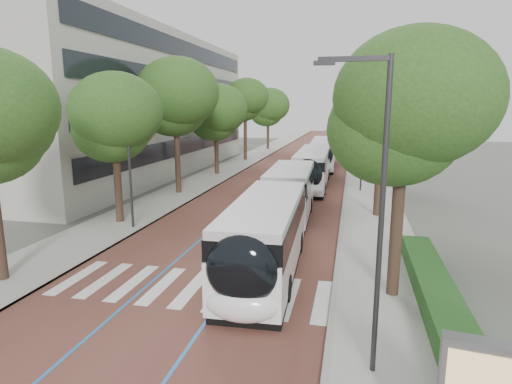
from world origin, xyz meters
TOP-DOWN VIEW (x-y plane):
  - ground at (0.00, 0.00)m, footprint 160.00×160.00m
  - road at (0.00, 40.00)m, footprint 11.00×140.00m
  - sidewalk_left at (-7.50, 40.00)m, footprint 4.00×140.00m
  - sidewalk_right at (7.50, 40.00)m, footprint 4.00×140.00m
  - kerb_left at (-5.60, 40.00)m, footprint 0.20×140.00m
  - kerb_right at (5.60, 40.00)m, footprint 0.20×140.00m
  - zebra_crossing at (0.20, 1.00)m, footprint 10.55×3.60m
  - lane_line_left at (-1.60, 40.00)m, footprint 0.12×126.00m
  - lane_line_right at (1.60, 40.00)m, footprint 0.12×126.00m
  - office_building at (-19.47, 28.00)m, footprint 18.11×40.00m
  - hedge at (9.10, 0.00)m, footprint 1.20×14.00m
  - streetlight_near at (6.62, -3.00)m, footprint 1.82×0.20m
  - streetlight_far at (6.62, 22.00)m, footprint 1.82×0.20m
  - lamp_post_left at (-6.10, 8.00)m, footprint 0.14×0.14m
  - trees_left at (-7.50, 27.81)m, footprint 6.42×60.83m
  - trees_right at (7.70, 22.07)m, footprint 5.68×47.57m
  - lead_bus at (2.56, 6.81)m, footprint 3.23×18.48m
  - bus_queued_0 at (2.73, 23.18)m, footprint 2.78×12.45m
  - bus_queued_1 at (2.76, 35.41)m, footprint 3.07×12.50m

SIDE VIEW (x-z plane):
  - ground at x=0.00m, z-range 0.00..0.00m
  - road at x=0.00m, z-range 0.00..0.02m
  - lane_line_left at x=-1.60m, z-range 0.02..0.03m
  - lane_line_right at x=1.60m, z-range 0.02..0.03m
  - zebra_crossing at x=0.20m, z-range 0.02..0.03m
  - sidewalk_left at x=-7.50m, z-range 0.00..0.12m
  - sidewalk_right at x=7.50m, z-range 0.00..0.12m
  - kerb_left at x=-5.60m, z-range -0.01..0.13m
  - kerb_right at x=5.60m, z-range -0.01..0.13m
  - hedge at x=9.10m, z-range 0.12..0.92m
  - bus_queued_0 at x=2.73m, z-range 0.02..3.22m
  - bus_queued_1 at x=2.76m, z-range 0.02..3.22m
  - lead_bus at x=2.56m, z-range 0.03..3.23m
  - lamp_post_left at x=-6.10m, z-range 0.12..8.12m
  - streetlight_near at x=6.62m, z-range 0.82..8.82m
  - streetlight_far at x=6.62m, z-range 0.82..8.82m
  - trees_right at x=7.70m, z-range 1.52..10.78m
  - trees_left at x=-7.50m, z-range 1.62..11.67m
  - office_building at x=-19.47m, z-range 0.00..14.00m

